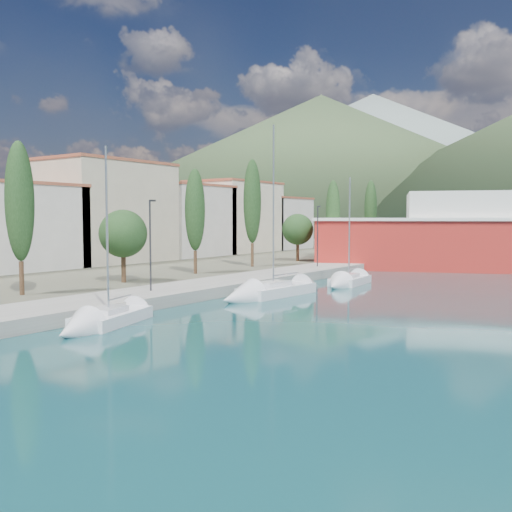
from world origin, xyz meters
The scene contains 8 objects.
quay centered at (-9.00, 26.00, 0.40)m, with size 5.00×88.00×0.80m, color gray.
land_strip centered at (-47.00, 36.00, 0.35)m, with size 70.00×148.00×0.70m, color #565644.
town_buildings centered at (-32.00, 36.91, 5.57)m, with size 9.20×69.20×11.30m.
tree_row centered at (-14.89, 31.21, 5.89)m, with size 3.67×66.29×10.91m.
lamp_posts centered at (-9.00, 14.33, 4.08)m, with size 0.15×48.36×6.06m.
sailboat_near centered at (-4.73, 6.37, 0.28)m, with size 4.10×7.42×10.21m.
sailboat_mid centered at (-4.14, 20.25, 0.32)m, with size 3.17×9.35×13.22m.
sailboat_far centered at (-2.39, 30.25, 0.28)m, with size 2.74×6.90×9.91m.
Camera 1 is at (18.16, -12.48, 5.63)m, focal length 40.00 mm.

